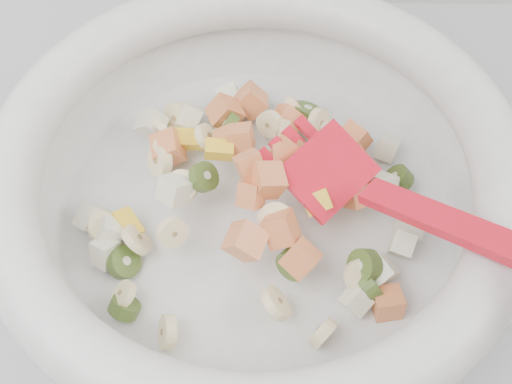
{
  "coord_description": "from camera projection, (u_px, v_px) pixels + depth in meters",
  "views": [
    {
      "loc": [
        0.14,
        1.15,
        1.37
      ],
      "look_at": [
        0.14,
        1.44,
        0.95
      ],
      "focal_mm": 45.0,
      "sensor_mm": 36.0,
      "label": 1
    }
  ],
  "objects": [
    {
      "name": "counter",
      "position": [
        161.0,
        381.0,
        0.92
      ],
      "size": [
        2.0,
        0.6,
        0.9
      ],
      "primitive_type": "cube",
      "color": "#A5A5AA",
      "rests_on": "ground"
    },
    {
      "name": "mixing_bowl",
      "position": [
        257.0,
        182.0,
        0.5
      ],
      "size": [
        0.45,
        0.41,
        0.16
      ],
      "color": "silver",
      "rests_on": "counter"
    }
  ]
}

